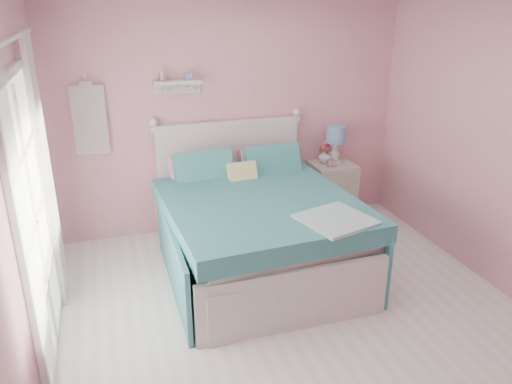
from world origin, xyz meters
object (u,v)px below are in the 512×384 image
bed (255,229)px  teacup (332,164)px  vase (325,156)px  table_lamp (336,137)px  nightstand (331,192)px

bed → teacup: bearing=28.3°
vase → table_lamp: bearing=-4.1°
table_lamp → vase: 0.26m
teacup → nightstand: bearing=60.0°
bed → teacup: size_ratio=21.00×
bed → nightstand: bed is taller
vase → teacup: size_ratio=1.55×
bed → vase: (1.15, 0.90, 0.39)m
nightstand → teacup: size_ratio=6.71×
teacup → vase: bearing=96.2°
nightstand → vase: vase is taller
bed → nightstand: (1.24, 0.85, -0.06)m
bed → table_lamp: (1.28, 0.89, 0.62)m
nightstand → table_lamp: 0.68m
bed → vase: bearing=34.2°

